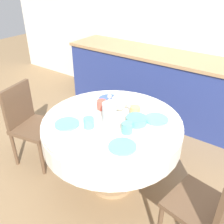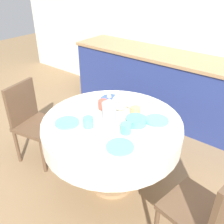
% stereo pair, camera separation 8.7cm
% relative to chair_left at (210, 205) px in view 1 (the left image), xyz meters
% --- Properties ---
extents(ground_plane, '(12.00, 12.00, 0.00)m').
position_rel_chair_left_xyz_m(ground_plane, '(-0.93, 0.16, -0.47)').
color(ground_plane, '#8E704C').
extents(wall_back, '(7.00, 0.05, 2.60)m').
position_rel_chair_left_xyz_m(wall_back, '(-0.93, 1.99, 0.83)').
color(wall_back, silver).
rests_on(wall_back, ground_plane).
extents(kitchen_counter, '(3.24, 0.64, 0.89)m').
position_rel_chair_left_xyz_m(kitchen_counter, '(-0.93, 1.65, -0.03)').
color(kitchen_counter, navy).
rests_on(kitchen_counter, ground_plane).
extents(dining_table, '(1.20, 1.20, 0.72)m').
position_rel_chair_left_xyz_m(dining_table, '(-0.93, 0.16, 0.12)').
color(dining_table, tan).
rests_on(dining_table, ground_plane).
extents(chair_left, '(0.46, 0.46, 0.85)m').
position_rel_chair_left_xyz_m(chair_left, '(0.00, 0.00, 0.00)').
color(chair_left, brown).
rests_on(chair_left, ground_plane).
extents(chair_right, '(0.47, 0.47, 0.85)m').
position_rel_chair_left_xyz_m(chair_right, '(-1.85, -0.03, 0.00)').
color(chair_right, brown).
rests_on(chair_right, ground_plane).
extents(plate_near_left, '(0.21, 0.21, 0.01)m').
position_rel_chair_left_xyz_m(plate_near_left, '(-1.19, -0.11, 0.26)').
color(plate_near_left, '#60BCB7').
rests_on(plate_near_left, dining_table).
extents(cup_near_left, '(0.09, 0.09, 0.09)m').
position_rel_chair_left_xyz_m(cup_near_left, '(-1.01, -0.03, 0.29)').
color(cup_near_left, '#5BA39E').
rests_on(cup_near_left, dining_table).
extents(plate_near_right, '(0.21, 0.21, 0.01)m').
position_rel_chair_left_xyz_m(plate_near_right, '(-0.65, -0.09, 0.26)').
color(plate_near_right, '#60BCB7').
rests_on(plate_near_right, dining_table).
extents(cup_near_right, '(0.09, 0.09, 0.09)m').
position_rel_chair_left_xyz_m(cup_near_right, '(-0.72, 0.08, 0.29)').
color(cup_near_right, '#5BA39E').
rests_on(cup_near_right, dining_table).
extents(plate_far_left, '(0.21, 0.21, 0.01)m').
position_rel_chair_left_xyz_m(plate_far_left, '(-1.17, 0.45, 0.26)').
color(plate_far_left, '#3856AD').
rests_on(plate_far_left, dining_table).
extents(cup_far_left, '(0.09, 0.09, 0.09)m').
position_rel_chair_left_xyz_m(cup_far_left, '(-1.12, 0.27, 0.29)').
color(cup_far_left, '#CC4C3D').
rests_on(cup_far_left, dining_table).
extents(plate_far_right, '(0.21, 0.21, 0.01)m').
position_rel_chair_left_xyz_m(plate_far_right, '(-0.62, 0.39, 0.26)').
color(plate_far_right, '#60BCB7').
rests_on(plate_far_right, dining_table).
extents(cup_far_right, '(0.09, 0.09, 0.09)m').
position_rel_chair_left_xyz_m(cup_far_right, '(-0.81, 0.35, 0.29)').
color(cup_far_right, '#DBB766').
rests_on(cup_far_right, dining_table).
extents(coffee_carafe, '(0.12, 0.12, 0.27)m').
position_rel_chair_left_xyz_m(coffee_carafe, '(-0.92, 0.11, 0.36)').
color(coffee_carafe, '#B2B2B7').
rests_on(coffee_carafe, dining_table).
extents(teapot, '(0.21, 0.15, 0.20)m').
position_rel_chair_left_xyz_m(teapot, '(-0.97, 0.33, 0.34)').
color(teapot, silver).
rests_on(teapot, dining_table).
extents(fruit_bowl, '(0.17, 0.17, 0.06)m').
position_rel_chair_left_xyz_m(fruit_bowl, '(-0.73, 0.24, 0.28)').
color(fruit_bowl, '#569993').
rests_on(fruit_bowl, dining_table).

